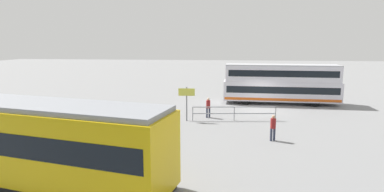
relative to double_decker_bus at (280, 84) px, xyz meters
The scene contains 7 objects.
ground_plane 4.04m from the double_decker_bus, 55.07° to the left, with size 160.00×160.00×0.00m, color gray.
double_decker_bus is the anchor object (origin of this frame).
tram_yellow 22.85m from the double_decker_bus, 54.12° to the left, with size 13.12×5.15×3.41m.
pedestrian_near_railing 9.26m from the double_decker_bus, 45.08° to the left, with size 0.44×0.44×1.58m.
pedestrian_crossing 12.12m from the double_decker_bus, 79.05° to the left, with size 0.43×0.43×1.57m.
pedestrian_railing 8.62m from the double_decker_bus, 58.21° to the left, with size 6.26×0.85×1.08m.
info_sign 11.13m from the double_decker_bus, 43.75° to the left, with size 1.22×0.15×2.56m.
Camera 1 is at (2.99, 27.04, 5.75)m, focal length 28.70 mm.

